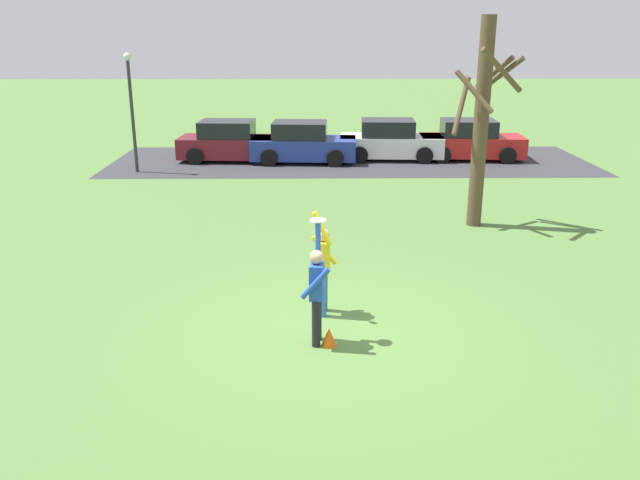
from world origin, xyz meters
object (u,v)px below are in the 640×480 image
(parked_car_maroon, at_px, (230,142))
(lamppost_by_lot, at_px, (131,101))
(parked_car_white, at_px, (390,141))
(frisbee_disc, at_px, (318,220))
(person_defender, at_px, (323,264))
(bare_tree_tall, at_px, (482,119))
(parked_car_blue, at_px, (303,144))
(person_catcher, at_px, (317,289))
(field_cone_orange, at_px, (329,337))
(parked_car_red, at_px, (470,141))

(parked_car_maroon, relative_size, lamppost_by_lot, 0.98)
(parked_car_white, relative_size, lamppost_by_lot, 0.98)
(frisbee_disc, distance_m, parked_car_white, 16.32)
(person_defender, distance_m, bare_tree_tall, 7.31)
(person_defender, distance_m, parked_car_blue, 14.47)
(person_defender, xyz_separation_m, bare_tree_tall, (4.18, 5.69, 1.87))
(person_catcher, relative_size, parked_car_white, 0.50)
(parked_car_maroon, distance_m, parked_car_white, 6.44)
(parked_car_white, relative_size, field_cone_orange, 13.11)
(parked_car_white, bearing_deg, field_cone_orange, -96.81)
(parked_car_red, height_order, field_cone_orange, parked_car_red)
(person_defender, xyz_separation_m, field_cone_orange, (0.08, -1.30, -0.82))
(lamppost_by_lot, distance_m, field_cone_orange, 15.67)
(person_catcher, height_order, parked_car_red, person_catcher)
(bare_tree_tall, relative_size, field_cone_orange, 16.86)
(parked_car_maroon, distance_m, lamppost_by_lot, 4.31)
(person_catcher, height_order, parked_car_maroon, person_catcher)
(bare_tree_tall, bearing_deg, parked_car_maroon, 130.00)
(bare_tree_tall, bearing_deg, parked_car_white, 97.43)
(parked_car_white, bearing_deg, person_catcher, -97.57)
(field_cone_orange, bearing_deg, parked_car_white, 79.94)
(parked_car_maroon, bearing_deg, parked_car_blue, -3.76)
(frisbee_disc, distance_m, field_cone_orange, 1.97)
(field_cone_orange, bearing_deg, lamppost_by_lot, 115.89)
(parked_car_red, relative_size, bare_tree_tall, 0.78)
(parked_car_red, bearing_deg, person_defender, -109.34)
(parked_car_white, bearing_deg, parked_car_blue, -167.85)
(parked_car_maroon, xyz_separation_m, field_cone_orange, (3.55, -16.11, -0.57))
(parked_car_red, xyz_separation_m, lamppost_by_lot, (-12.91, -2.32, 1.86))
(frisbee_disc, xyz_separation_m, parked_car_blue, (-0.46, 15.42, -1.37))
(parked_car_blue, height_order, lamppost_by_lot, lamppost_by_lot)
(parked_car_maroon, distance_m, parked_car_blue, 2.93)
(bare_tree_tall, distance_m, lamppost_by_lot, 12.89)
(frisbee_disc, xyz_separation_m, parked_car_red, (6.33, 15.92, -1.37))
(frisbee_disc, bearing_deg, bare_tree_tall, 57.22)
(parked_car_white, xyz_separation_m, bare_tree_tall, (1.21, -9.31, 2.12))
(bare_tree_tall, bearing_deg, person_catcher, -122.07)
(parked_car_white, bearing_deg, frisbee_disc, -97.64)
(parked_car_white, height_order, parked_car_red, same)
(person_defender, bearing_deg, parked_car_blue, -171.58)
(lamppost_by_lot, bearing_deg, frisbee_disc, -64.17)
(parked_car_white, distance_m, field_cone_orange, 16.57)
(parked_car_white, xyz_separation_m, field_cone_orange, (-2.89, -16.31, -0.57))
(person_catcher, bearing_deg, parked_car_maroon, 18.00)
(frisbee_disc, bearing_deg, person_catcher, -96.20)
(person_defender, bearing_deg, field_cone_orange, 9.51)
(frisbee_disc, height_order, lamppost_by_lot, lamppost_by_lot)
(parked_car_blue, bearing_deg, frisbee_disc, -85.05)
(person_catcher, xyz_separation_m, parked_car_maroon, (-3.34, 16.00, -0.25))
(person_catcher, relative_size, person_defender, 1.02)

